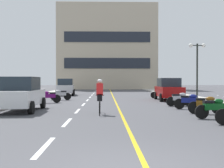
% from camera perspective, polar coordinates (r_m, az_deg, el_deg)
% --- Properties ---
extents(ground_plane, '(140.00, 140.00, 0.00)m').
position_cam_1_polar(ground_plane, '(25.88, -0.21, -2.87)').
color(ground_plane, '#47474C').
extents(curb_left, '(2.40, 72.00, 0.12)m').
position_cam_1_polar(curb_left, '(29.63, -14.40, -2.32)').
color(curb_left, '#B7B2A8').
rests_on(curb_left, ground).
extents(curb_right, '(2.40, 72.00, 0.12)m').
position_cam_1_polar(curb_right, '(29.88, 13.63, -2.29)').
color(curb_right, '#B7B2A8').
rests_on(curb_right, ground).
extents(lane_dash_0, '(0.14, 2.20, 0.01)m').
position_cam_1_polar(lane_dash_0, '(7.17, -13.63, -12.40)').
color(lane_dash_0, silver).
rests_on(lane_dash_0, ground).
extents(lane_dash_1, '(0.14, 2.20, 0.01)m').
position_cam_1_polar(lane_dash_1, '(11.05, -9.17, -7.74)').
color(lane_dash_1, silver).
rests_on(lane_dash_1, ground).
extents(lane_dash_2, '(0.14, 2.20, 0.01)m').
position_cam_1_polar(lane_dash_2, '(14.99, -7.07, -5.50)').
color(lane_dash_2, silver).
rests_on(lane_dash_2, ground).
extents(lane_dash_3, '(0.14, 2.20, 0.01)m').
position_cam_1_polar(lane_dash_3, '(18.95, -5.86, -4.19)').
color(lane_dash_3, silver).
rests_on(lane_dash_3, ground).
extents(lane_dash_4, '(0.14, 2.20, 0.01)m').
position_cam_1_polar(lane_dash_4, '(22.93, -5.07, -3.33)').
color(lane_dash_4, silver).
rests_on(lane_dash_4, ground).
extents(lane_dash_5, '(0.14, 2.20, 0.01)m').
position_cam_1_polar(lane_dash_5, '(26.92, -4.51, -2.72)').
color(lane_dash_5, silver).
rests_on(lane_dash_5, ground).
extents(lane_dash_6, '(0.14, 2.20, 0.01)m').
position_cam_1_polar(lane_dash_6, '(30.90, -4.10, -2.27)').
color(lane_dash_6, silver).
rests_on(lane_dash_6, ground).
extents(lane_dash_7, '(0.14, 2.20, 0.01)m').
position_cam_1_polar(lane_dash_7, '(34.89, -3.78, -1.93)').
color(lane_dash_7, silver).
rests_on(lane_dash_7, ground).
extents(lane_dash_8, '(0.14, 2.20, 0.01)m').
position_cam_1_polar(lane_dash_8, '(38.89, -3.53, -1.65)').
color(lane_dash_8, silver).
rests_on(lane_dash_8, ground).
extents(lane_dash_9, '(0.14, 2.20, 0.01)m').
position_cam_1_polar(lane_dash_9, '(42.88, -3.33, -1.43)').
color(lane_dash_9, silver).
rests_on(lane_dash_9, ground).
extents(lane_dash_10, '(0.14, 2.20, 0.01)m').
position_cam_1_polar(lane_dash_10, '(46.88, -3.16, -1.24)').
color(lane_dash_10, silver).
rests_on(lane_dash_10, ground).
extents(lane_dash_11, '(0.14, 2.20, 0.01)m').
position_cam_1_polar(lane_dash_11, '(50.87, -3.01, -1.09)').
color(lane_dash_11, silver).
rests_on(lane_dash_11, ground).
extents(centre_line_yellow, '(0.12, 66.00, 0.01)m').
position_cam_1_polar(centre_line_yellow, '(28.88, 0.17, -2.49)').
color(centre_line_yellow, gold).
rests_on(centre_line_yellow, ground).
extents(office_building, '(18.33, 8.20, 15.69)m').
position_cam_1_polar(office_building, '(54.22, -1.00, 7.33)').
color(office_building, '#BCAD93').
rests_on(office_building, ground).
extents(street_lamp_mid, '(1.46, 0.36, 4.68)m').
position_cam_1_polar(street_lamp_mid, '(24.93, 17.06, 5.21)').
color(street_lamp_mid, black).
rests_on(street_lamp_mid, curb_right).
extents(parked_car_near, '(2.00, 4.24, 1.82)m').
position_cam_1_polar(parked_car_near, '(15.50, -18.08, -1.94)').
color(parked_car_near, black).
rests_on(parked_car_near, ground).
extents(parked_car_mid, '(2.02, 4.25, 1.82)m').
position_cam_1_polar(parked_car_mid, '(23.13, 11.54, -1.04)').
color(parked_car_mid, black).
rests_on(parked_car_mid, ground).
extents(parked_car_far, '(2.18, 4.32, 1.82)m').
position_cam_1_polar(parked_car_far, '(31.06, -9.49, -0.58)').
color(parked_car_far, black).
rests_on(parked_car_far, ground).
extents(motorcycle_2, '(1.70, 0.60, 0.92)m').
position_cam_1_polar(motorcycle_2, '(12.63, 20.25, -4.57)').
color(motorcycle_2, black).
rests_on(motorcycle_2, ground).
extents(motorcycle_3, '(1.67, 0.69, 0.92)m').
position_cam_1_polar(motorcycle_3, '(14.26, 18.72, -3.96)').
color(motorcycle_3, black).
rests_on(motorcycle_3, ground).
extents(motorcycle_4, '(1.68, 0.67, 0.92)m').
position_cam_1_polar(motorcycle_4, '(16.26, 15.61, -3.37)').
color(motorcycle_4, black).
rests_on(motorcycle_4, ground).
extents(motorcycle_5, '(1.70, 0.60, 0.92)m').
position_cam_1_polar(motorcycle_5, '(18.04, 13.71, -2.96)').
color(motorcycle_5, black).
rests_on(motorcycle_5, ground).
extents(motorcycle_6, '(1.66, 0.73, 0.92)m').
position_cam_1_polar(motorcycle_6, '(20.57, -12.82, -2.50)').
color(motorcycle_6, black).
rests_on(motorcycle_6, ground).
extents(motorcycle_7, '(1.70, 0.60, 0.92)m').
position_cam_1_polar(motorcycle_7, '(23.32, -10.50, -2.11)').
color(motorcycle_7, black).
rests_on(motorcycle_7, ground).
extents(motorcycle_8, '(1.63, 0.81, 0.92)m').
position_cam_1_polar(motorcycle_8, '(25.59, 9.81, -1.86)').
color(motorcycle_8, black).
rests_on(motorcycle_8, ground).
extents(cyclist_rider, '(0.42, 1.77, 1.71)m').
position_cam_1_polar(cyclist_rider, '(13.43, -2.53, -2.43)').
color(cyclist_rider, black).
rests_on(cyclist_rider, ground).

